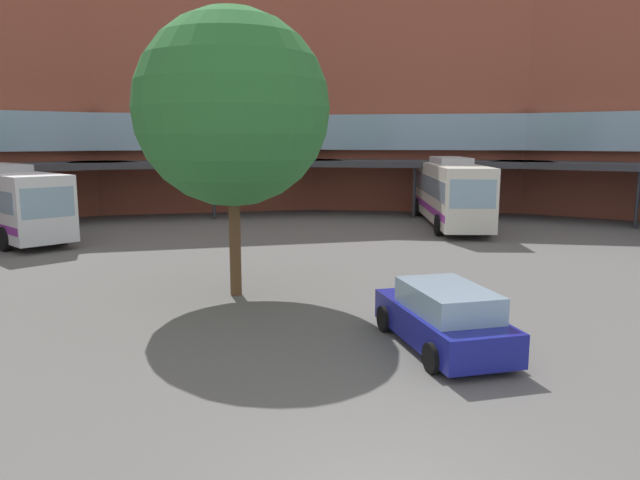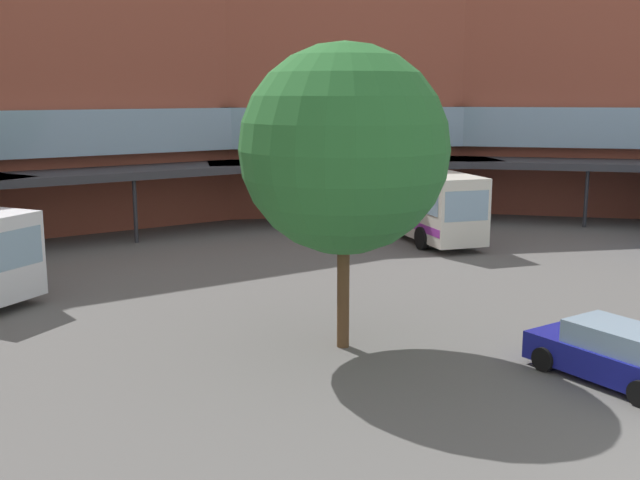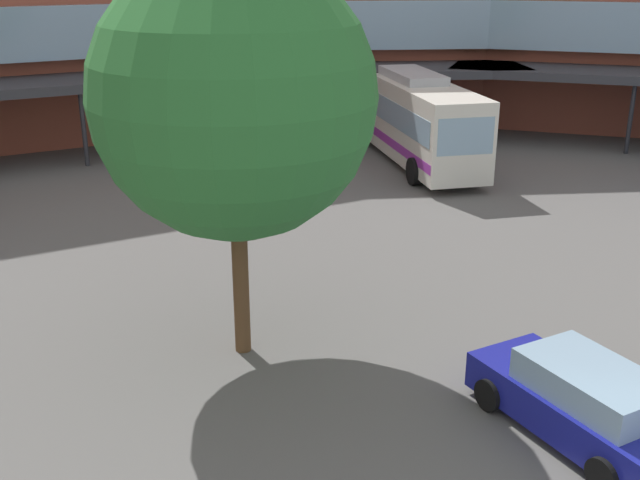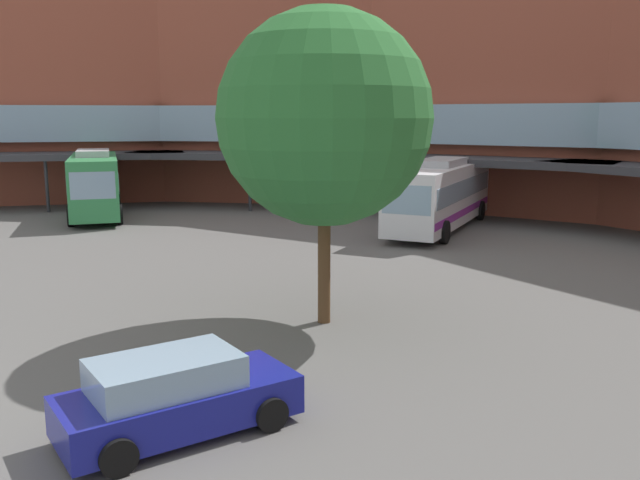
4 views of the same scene
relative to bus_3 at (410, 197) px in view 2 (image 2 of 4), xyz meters
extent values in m
cube|color=#9E4C38|center=(14.11, 0.45, 6.41)|extent=(15.82, 16.31, 16.74)
cube|color=#8CADC6|center=(13.67, 0.04, 3.40)|extent=(14.85, 15.25, 2.34)
cube|color=#38383D|center=(10.46, -2.97, 1.39)|extent=(14.36, 14.94, 0.40)
cylinder|color=#2D2D33|center=(9.29, -4.06, -0.29)|extent=(0.20, 0.20, 3.35)
cube|color=#9E4C38|center=(1.76, 9.14, 6.41)|extent=(17.73, 12.16, 16.74)
cube|color=#8CADC6|center=(1.52, 8.59, 3.40)|extent=(16.30, 11.71, 2.34)
cube|color=#38383D|center=(-0.23, 4.56, 1.39)|extent=(16.94, 10.32, 0.40)
cylinder|color=#2D2D33|center=(-0.87, 3.09, -0.29)|extent=(0.20, 0.20, 3.35)
cube|color=#9E4C38|center=(-13.03, 12.21, 6.41)|extent=(16.73, 6.00, 16.74)
cube|color=#8CADC6|center=(-13.03, 11.61, 3.40)|extent=(15.06, 6.24, 2.34)
cube|color=#38383D|center=(-13.03, 7.21, 1.39)|extent=(16.73, 4.00, 0.40)
cylinder|color=#2D2D33|center=(-13.03, 5.61, -0.29)|extent=(0.20, 0.20, 3.35)
cube|color=#8CADC6|center=(-20.79, -3.90, 0.23)|extent=(2.00, 1.28, 1.31)
cylinder|color=black|center=(-20.64, -1.67, -1.41)|extent=(0.83, 1.10, 1.10)
cube|color=silver|center=(0.00, 0.02, -0.03)|extent=(5.78, 12.49, 3.17)
cube|color=#8CADC6|center=(0.00, 0.02, 0.35)|extent=(5.63, 11.80, 1.01)
cube|color=purple|center=(0.00, 0.02, -0.92)|extent=(5.74, 12.26, 0.38)
cube|color=#8CADC6|center=(-1.67, -5.84, 0.35)|extent=(2.16, 0.72, 1.39)
cube|color=#B2B2B7|center=(0.00, 0.02, 1.73)|extent=(2.90, 4.73, 0.36)
cylinder|color=black|center=(0.07, -4.34, -1.41)|extent=(0.59, 1.14, 1.10)
cylinder|color=black|center=(-2.35, -3.65, -1.41)|extent=(0.59, 1.14, 1.10)
cylinder|color=black|center=(2.36, 3.68, -1.41)|extent=(0.59, 1.14, 1.10)
cylinder|color=black|center=(-0.06, 4.37, -1.41)|extent=(0.59, 1.14, 1.10)
cube|color=navy|center=(-9.53, -19.17, -1.41)|extent=(1.81, 4.41, 0.75)
cube|color=#8CADC6|center=(-9.53, -19.42, -0.73)|extent=(1.59, 2.65, 0.60)
cylinder|color=black|center=(-10.44, -17.72, -1.63)|extent=(0.22, 0.66, 0.66)
cylinder|color=black|center=(-8.64, -17.71, -1.63)|extent=(0.22, 0.66, 0.66)
cylinder|color=brown|center=(-13.74, -13.07, 0.13)|extent=(0.36, 0.36, 4.18)
sphere|color=#2D7233|center=(-13.74, -13.07, 3.85)|extent=(5.95, 5.95, 5.95)
camera|label=1|loc=(-15.69, -31.79, 2.93)|focal=33.80mm
camera|label=2|loc=(-26.36, -30.56, 5.42)|focal=42.87mm
camera|label=3|loc=(-19.78, -27.79, 6.54)|focal=43.29mm
camera|label=4|loc=(1.76, -23.53, 3.92)|focal=37.80mm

